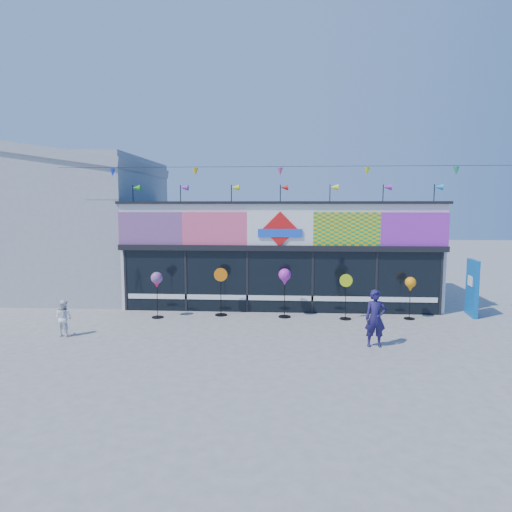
# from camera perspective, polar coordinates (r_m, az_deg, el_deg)

# --- Properties ---
(ground) EXTENTS (80.00, 80.00, 0.00)m
(ground) POSITION_cam_1_polar(r_m,az_deg,el_deg) (13.76, 2.75, -10.35)
(ground) COLOR slate
(ground) RESTS_ON ground
(kite_shop) EXTENTS (16.00, 5.70, 5.31)m
(kite_shop) POSITION_cam_1_polar(r_m,az_deg,el_deg) (19.21, 3.10, 0.66)
(kite_shop) COLOR white
(kite_shop) RESTS_ON ground
(neighbour_building) EXTENTS (8.18, 7.20, 6.87)m
(neighbour_building) POSITION_cam_1_polar(r_m,az_deg,el_deg) (22.62, -23.14, 3.96)
(neighbour_building) COLOR #9FA2A4
(neighbour_building) RESTS_ON ground
(blue_sign) EXTENTS (0.23, 1.02, 2.03)m
(blue_sign) POSITION_cam_1_polar(r_m,az_deg,el_deg) (18.05, 25.41, -3.62)
(blue_sign) COLOR #0B5BAC
(blue_sign) RESTS_ON ground
(spinner_0) EXTENTS (0.41, 0.41, 1.63)m
(spinner_0) POSITION_cam_1_polar(r_m,az_deg,el_deg) (16.37, -12.29, -3.09)
(spinner_0) COLOR black
(spinner_0) RESTS_ON ground
(spinner_1) EXTENTS (0.48, 0.44, 1.73)m
(spinner_1) POSITION_cam_1_polar(r_m,az_deg,el_deg) (16.45, -4.42, -4.31)
(spinner_1) COLOR black
(spinner_1) RESTS_ON ground
(spinner_2) EXTENTS (0.44, 0.44, 1.74)m
(spinner_2) POSITION_cam_1_polar(r_m,az_deg,el_deg) (16.09, 3.61, -2.81)
(spinner_2) COLOR black
(spinner_2) RESTS_ON ground
(spinner_3) EXTENTS (0.45, 0.40, 1.59)m
(spinner_3) POSITION_cam_1_polar(r_m,az_deg,el_deg) (16.17, 11.15, -4.87)
(spinner_3) COLOR black
(spinner_3) RESTS_ON ground
(spinner_4) EXTENTS (0.38, 0.38, 1.49)m
(spinner_4) POSITION_cam_1_polar(r_m,az_deg,el_deg) (16.70, 18.74, -3.50)
(spinner_4) COLOR black
(spinner_4) RESTS_ON ground
(adult_man) EXTENTS (0.60, 0.41, 1.61)m
(adult_man) POSITION_cam_1_polar(r_m,az_deg,el_deg) (13.29, 14.71, -7.55)
(adult_man) COLOR #1D1748
(adult_man) RESTS_ON ground
(child) EXTENTS (0.60, 0.44, 1.11)m
(child) POSITION_cam_1_polar(r_m,az_deg,el_deg) (15.12, -22.90, -7.14)
(child) COLOR white
(child) RESTS_ON ground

